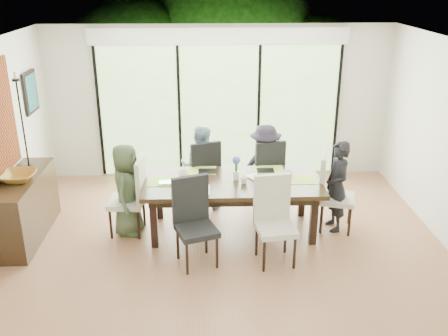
{
  "coord_description": "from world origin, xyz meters",
  "views": [
    {
      "loc": [
        -0.25,
        -6.08,
        3.5
      ],
      "look_at": [
        0.0,
        0.25,
        1.0
      ],
      "focal_mm": 40.0,
      "sensor_mm": 36.0,
      "label": 1
    }
  ],
  "objects_px": {
    "chair_far_left": "(201,172)",
    "person_right_end": "(337,186)",
    "cup_b": "(244,180)",
    "bowl": "(18,177)",
    "chair_left_end": "(126,196)",
    "chair_near_left": "(196,224)",
    "person_left_end": "(127,190)",
    "person_far_right": "(265,166)",
    "chair_right_end": "(338,193)",
    "cup_c": "(289,174)",
    "vase": "(236,175)",
    "table_top": "(233,183)",
    "chair_far_right": "(264,171)",
    "person_far_left": "(201,167)",
    "cup_a": "(183,174)",
    "laptop": "(171,184)",
    "chair_near_right": "(276,222)",
    "sideboard": "(26,207)"
  },
  "relations": [
    {
      "from": "chair_far_left",
      "to": "person_right_end",
      "type": "bearing_deg",
      "value": 135.54
    },
    {
      "from": "cup_b",
      "to": "bowl",
      "type": "height_order",
      "value": "bowl"
    },
    {
      "from": "chair_left_end",
      "to": "chair_far_left",
      "type": "bearing_deg",
      "value": 133.47
    },
    {
      "from": "chair_near_left",
      "to": "person_right_end",
      "type": "relative_size",
      "value": 0.85
    },
    {
      "from": "person_left_end",
      "to": "person_far_right",
      "type": "xyz_separation_m",
      "value": [
        2.03,
        0.83,
        0.0
      ]
    },
    {
      "from": "cup_b",
      "to": "person_far_right",
      "type": "bearing_deg",
      "value": 66.73
    },
    {
      "from": "chair_right_end",
      "to": "cup_c",
      "type": "height_order",
      "value": "chair_right_end"
    },
    {
      "from": "person_left_end",
      "to": "vase",
      "type": "relative_size",
      "value": 10.75
    },
    {
      "from": "person_left_end",
      "to": "cup_c",
      "type": "relative_size",
      "value": 10.4
    },
    {
      "from": "table_top",
      "to": "chair_far_right",
      "type": "bearing_deg",
      "value": 57.09
    },
    {
      "from": "person_far_left",
      "to": "cup_a",
      "type": "xyz_separation_m",
      "value": [
        -0.25,
        -0.68,
        0.16
      ]
    },
    {
      "from": "cup_a",
      "to": "bowl",
      "type": "height_order",
      "value": "bowl"
    },
    {
      "from": "chair_right_end",
      "to": "laptop",
      "type": "xyz_separation_m",
      "value": [
        -2.35,
        -0.1,
        0.22
      ]
    },
    {
      "from": "bowl",
      "to": "chair_near_left",
      "type": "bearing_deg",
      "value": -16.5
    },
    {
      "from": "table_top",
      "to": "chair_right_end",
      "type": "distance_m",
      "value": 1.51
    },
    {
      "from": "chair_far_left",
      "to": "chair_near_right",
      "type": "distance_m",
      "value": 1.96
    },
    {
      "from": "person_left_end",
      "to": "cup_a",
      "type": "relative_size",
      "value": 10.4
    },
    {
      "from": "vase",
      "to": "cup_a",
      "type": "bearing_deg",
      "value": 172.41
    },
    {
      "from": "person_right_end",
      "to": "vase",
      "type": "distance_m",
      "value": 1.44
    },
    {
      "from": "chair_near_left",
      "to": "sideboard",
      "type": "relative_size",
      "value": 0.71
    },
    {
      "from": "laptop",
      "to": "sideboard",
      "type": "bearing_deg",
      "value": 172.41
    },
    {
      "from": "table_top",
      "to": "chair_far_left",
      "type": "relative_size",
      "value": 2.18
    },
    {
      "from": "person_far_left",
      "to": "person_far_right",
      "type": "distance_m",
      "value": 1.0
    },
    {
      "from": "chair_near_right",
      "to": "vase",
      "type": "relative_size",
      "value": 9.17
    },
    {
      "from": "table_top",
      "to": "person_left_end",
      "type": "bearing_deg",
      "value": 180.0
    },
    {
      "from": "vase",
      "to": "cup_b",
      "type": "xyz_separation_m",
      "value": [
        0.1,
        -0.15,
        -0.01
      ]
    },
    {
      "from": "chair_far_left",
      "to": "person_far_right",
      "type": "distance_m",
      "value": 1.01
    },
    {
      "from": "vase",
      "to": "cup_c",
      "type": "height_order",
      "value": "vase"
    },
    {
      "from": "table_top",
      "to": "cup_a",
      "type": "bearing_deg",
      "value": 167.91
    },
    {
      "from": "laptop",
      "to": "cup_b",
      "type": "xyz_separation_m",
      "value": [
        1.0,
        -0.0,
        0.03
      ]
    },
    {
      "from": "chair_near_right",
      "to": "sideboard",
      "type": "distance_m",
      "value": 3.48
    },
    {
      "from": "laptop",
      "to": "person_far_right",
      "type": "bearing_deg",
      "value": 27.03
    },
    {
      "from": "bowl",
      "to": "sideboard",
      "type": "bearing_deg",
      "value": 90.0
    },
    {
      "from": "table_top",
      "to": "person_right_end",
      "type": "distance_m",
      "value": 1.48
    },
    {
      "from": "table_top",
      "to": "laptop",
      "type": "xyz_separation_m",
      "value": [
        -0.85,
        -0.1,
        0.04
      ]
    },
    {
      "from": "table_top",
      "to": "bowl",
      "type": "distance_m",
      "value": 2.9
    },
    {
      "from": "chair_near_left",
      "to": "cup_b",
      "type": "xyz_separation_m",
      "value": [
        0.65,
        0.77,
        0.25
      ]
    },
    {
      "from": "person_right_end",
      "to": "sideboard",
      "type": "relative_size",
      "value": 0.84
    },
    {
      "from": "vase",
      "to": "cup_a",
      "type": "distance_m",
      "value": 0.76
    },
    {
      "from": "chair_far_right",
      "to": "cup_a",
      "type": "relative_size",
      "value": 8.87
    },
    {
      "from": "person_far_right",
      "to": "bowl",
      "type": "height_order",
      "value": "person_far_right"
    },
    {
      "from": "chair_far_right",
      "to": "bowl",
      "type": "height_order",
      "value": "chair_far_right"
    },
    {
      "from": "chair_far_right",
      "to": "person_right_end",
      "type": "relative_size",
      "value": 0.85
    },
    {
      "from": "table_top",
      "to": "person_far_left",
      "type": "relative_size",
      "value": 1.86
    },
    {
      "from": "chair_near_left",
      "to": "cup_c",
      "type": "distance_m",
      "value": 1.64
    },
    {
      "from": "person_right_end",
      "to": "bowl",
      "type": "distance_m",
      "value": 4.38
    },
    {
      "from": "chair_near_left",
      "to": "bowl",
      "type": "height_order",
      "value": "chair_near_left"
    },
    {
      "from": "chair_far_right",
      "to": "cup_b",
      "type": "xyz_separation_m",
      "value": [
        -0.4,
        -0.95,
        0.25
      ]
    },
    {
      "from": "vase",
      "to": "laptop",
      "type": "distance_m",
      "value": 0.91
    },
    {
      "from": "table_top",
      "to": "chair_near_left",
      "type": "xyz_separation_m",
      "value": [
        -0.5,
        -0.87,
        -0.18
      ]
    }
  ]
}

